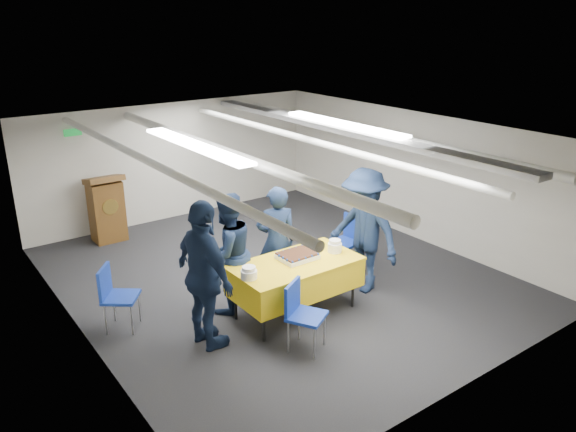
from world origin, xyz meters
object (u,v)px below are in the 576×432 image
object	(u,v)px
sailor_b	(227,253)
chair_right	(349,236)
podium	(107,208)
chair_near	(300,309)
chair_left	(114,291)
serving_table	(296,276)
sheet_cake	(297,256)
sailor_d	(364,231)
sailor_c	(205,276)
sailor_a	(276,241)

from	to	relation	value
sailor_b	chair_right	bearing A→B (deg)	174.17
podium	sailor_b	xyz separation A→B (m)	(0.46, -3.51, 0.23)
chair_near	chair_left	size ratio (longest dim) A/B	1.00
serving_table	sheet_cake	xyz separation A→B (m)	(0.08, 0.07, 0.25)
podium	sailor_d	world-z (taller)	sailor_d
serving_table	sailor_b	world-z (taller)	sailor_b
chair_right	sailor_c	distance (m)	3.06
chair_near	sailor_d	size ratio (longest dim) A/B	0.47
sailor_d	chair_near	bearing A→B (deg)	-75.81
podium	chair_near	bearing A→B (deg)	-82.05
sailor_a	sailor_c	xyz separation A→B (m)	(-1.51, -0.66, 0.13)
sailor_c	sailor_d	bearing A→B (deg)	-92.97
sailor_b	chair_left	bearing A→B (deg)	-24.56
sailor_a	podium	bearing A→B (deg)	-48.49
serving_table	chair_left	world-z (taller)	chair_left
serving_table	sailor_d	world-z (taller)	sailor_d
sailor_a	sailor_c	distance (m)	1.65
sailor_a	sailor_b	distance (m)	0.84
podium	sailor_c	world-z (taller)	sailor_c
chair_right	sailor_c	size ratio (longest dim) A/B	0.46
chair_near	sailor_a	xyz separation A→B (m)	(0.62, 1.38, 0.29)
chair_near	sailor_b	xyz separation A→B (m)	(-0.22, 1.34, 0.32)
chair_right	podium	bearing A→B (deg)	128.51
chair_near	chair_right	size ratio (longest dim) A/B	1.00
chair_left	sailor_c	xyz separation A→B (m)	(0.77, -1.06, 0.41)
chair_near	chair_left	xyz separation A→B (m)	(-1.66, 1.78, 0.00)
chair_right	chair_left	xyz separation A→B (m)	(-3.72, 0.37, 0.00)
chair_near	podium	bearing A→B (deg)	97.95
serving_table	chair_left	distance (m)	2.38
chair_left	sailor_b	bearing A→B (deg)	-16.93
sailor_a	chair_right	bearing A→B (deg)	-157.59
sailor_d	serving_table	bearing A→B (deg)	-98.46
sailor_d	podium	bearing A→B (deg)	-158.79
chair_right	sailor_b	xyz separation A→B (m)	(-2.28, -0.07, 0.32)
sheet_cake	sailor_b	size ratio (longest dim) A/B	0.30
serving_table	sheet_cake	distance (m)	0.28
sailor_b	sailor_d	distance (m)	2.02
chair_left	sailor_d	distance (m)	3.55
podium	chair_right	distance (m)	4.40
sheet_cake	sailor_d	xyz separation A→B (m)	(1.16, -0.07, 0.12)
sailor_a	sailor_c	size ratio (longest dim) A/B	0.86
chair_near	sailor_c	xyz separation A→B (m)	(-0.89, 0.72, 0.41)
serving_table	sailor_c	distance (m)	1.41
podium	sailor_c	bearing A→B (deg)	-92.95
chair_left	sailor_b	world-z (taller)	sailor_b
sailor_b	sailor_d	xyz separation A→B (m)	(1.92, -0.62, 0.08)
serving_table	sailor_a	xyz separation A→B (m)	(0.15, 0.67, 0.26)
chair_right	chair_left	world-z (taller)	same
sheet_cake	chair_left	bearing A→B (deg)	155.75
podium	sailor_a	bearing A→B (deg)	-69.58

